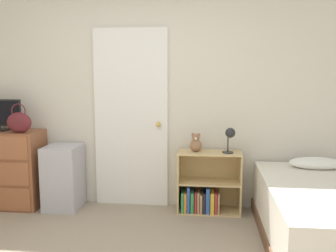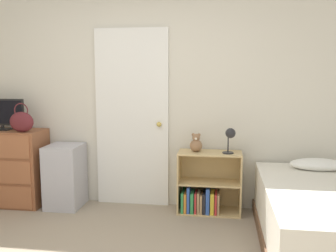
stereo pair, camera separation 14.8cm
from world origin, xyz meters
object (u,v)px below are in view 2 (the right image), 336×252
object	(u,v)px
dresser	(9,167)
teddy_bear	(196,144)
bookshelf	(206,190)
bed	(335,220)
desk_lamp	(230,136)
storage_bin	(65,176)
handbag	(22,121)
tv	(2,114)

from	to	relation	value
dresser	teddy_bear	distance (m)	2.19
bookshelf	teddy_bear	world-z (taller)	teddy_bear
dresser	bed	world-z (taller)	dresser
desk_lamp	bed	xyz separation A→B (m)	(0.89, -0.71, -0.59)
teddy_bear	storage_bin	bearing A→B (deg)	-177.95
bed	desk_lamp	bearing A→B (deg)	141.13
dresser	handbag	distance (m)	0.62
handbag	bed	xyz separation A→B (m)	(3.16, -0.59, -0.71)
tv	handbag	size ratio (longest dim) A/B	1.65
bed	dresser	bearing A→B (deg)	168.36
handbag	bookshelf	xyz separation A→B (m)	(2.02, 0.17, -0.74)
tv	storage_bin	size ratio (longest dim) A/B	0.75
bed	tv	bearing A→B (deg)	168.40
dresser	handbag	bearing A→B (deg)	-24.56
tv	teddy_bear	xyz separation A→B (m)	(2.22, 0.05, -0.30)
desk_lamp	dresser	bearing A→B (deg)	-179.77
tv	desk_lamp	bearing A→B (deg)	0.04
storage_bin	bookshelf	xyz separation A→B (m)	(1.59, 0.05, -0.11)
dresser	bed	bearing A→B (deg)	-11.64
dresser	bed	xyz separation A→B (m)	(3.42, -0.70, -0.16)
bed	storage_bin	bearing A→B (deg)	165.51
tv	teddy_bear	size ratio (longest dim) A/B	2.62
dresser	storage_bin	size ratio (longest dim) A/B	1.22
tv	bed	world-z (taller)	tv
storage_bin	handbag	bearing A→B (deg)	-164.24
handbag	dresser	bearing A→B (deg)	155.44
handbag	bed	size ratio (longest dim) A/B	0.17
bookshelf	desk_lamp	xyz separation A→B (m)	(0.25, -0.04, 0.62)
tv	bookshelf	world-z (taller)	tv
tv	storage_bin	xyz separation A→B (m)	(0.74, -0.01, -0.70)
bookshelf	desk_lamp	world-z (taller)	desk_lamp
storage_bin	desk_lamp	distance (m)	1.91
teddy_bear	handbag	bearing A→B (deg)	-174.81
bookshelf	desk_lamp	size ratio (longest dim) A/B	2.50
tv	dresser	bearing A→B (deg)	-8.96
storage_bin	desk_lamp	xyz separation A→B (m)	(1.85, 0.01, 0.51)
dresser	handbag	world-z (taller)	handbag
teddy_bear	bed	xyz separation A→B (m)	(1.25, -0.76, -0.48)
dresser	storage_bin	world-z (taller)	dresser
teddy_bear	bed	world-z (taller)	teddy_bear
dresser	teddy_bear	size ratio (longest dim) A/B	4.28
handbag	teddy_bear	xyz separation A→B (m)	(1.91, 0.17, -0.23)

